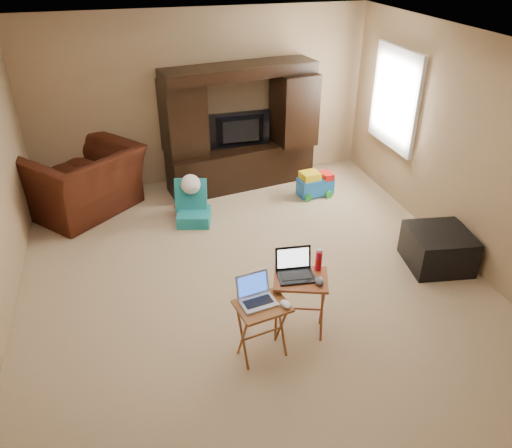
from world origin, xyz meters
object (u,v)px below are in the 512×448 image
object	(u,v)px
tray_table_right	(299,305)
tray_table_left	(262,330)
mouse_left	(286,304)
plush_toy	(186,200)
push_toy	(315,183)
entertainment_center	(240,128)
water_bottle	(319,261)
child_rocker	(193,204)
recliner	(83,181)
ottoman	(438,248)
laptop_right	(296,266)
mouse_right	(319,281)
laptop_left	(258,292)
television	(241,131)

from	to	relation	value
tray_table_right	tray_table_left	bearing A→B (deg)	-134.07
tray_table_right	mouse_left	bearing A→B (deg)	-110.81
plush_toy	push_toy	bearing A→B (deg)	1.01
mouse_left	plush_toy	bearing A→B (deg)	98.38
tray_table_right	entertainment_center	bearing A→B (deg)	105.19
water_bottle	entertainment_center	bearing A→B (deg)	88.56
tray_table_left	water_bottle	world-z (taller)	water_bottle
child_rocker	push_toy	xyz separation A→B (m)	(1.85, 0.32, -0.09)
plush_toy	water_bottle	size ratio (longest dim) A/B	2.08
recliner	water_bottle	xyz separation A→B (m)	(2.18, -3.01, 0.29)
ottoman	laptop_right	distance (m)	2.13
entertainment_center	water_bottle	distance (m)	3.26
recliner	plush_toy	distance (m)	1.41
plush_toy	mouse_right	distance (m)	2.91
child_rocker	laptop_left	size ratio (longest dim) A/B	1.87
entertainment_center	laptop_right	xyz separation A→B (m)	(-0.32, -3.32, -0.14)
tray_table_left	mouse_left	size ratio (longest dim) A/B	4.92
child_rocker	tray_table_left	size ratio (longest dim) A/B	0.98
push_toy	tray_table_right	size ratio (longest dim) A/B	0.81
laptop_right	mouse_right	bearing A→B (deg)	-33.15
push_toy	ottoman	size ratio (longest dim) A/B	0.76
recliner	plush_toy	bearing A→B (deg)	120.78
mouse_right	mouse_left	bearing A→B (deg)	-157.08
ottoman	tray_table_right	distance (m)	2.03
ottoman	push_toy	bearing A→B (deg)	108.86
ottoman	mouse_left	xyz separation A→B (m)	(-2.17, -0.91, 0.39)
laptop_right	ottoman	bearing A→B (deg)	23.57
recliner	push_toy	world-z (taller)	recliner
entertainment_center	plush_toy	size ratio (longest dim) A/B	5.39
tray_table_left	laptop_right	size ratio (longest dim) A/B	1.74
tray_table_left	water_bottle	distance (m)	0.82
mouse_left	television	bearing A→B (deg)	81.70
tray_table_left	entertainment_center	bearing A→B (deg)	68.66
plush_toy	ottoman	size ratio (longest dim) A/B	0.61
push_toy	mouse_right	bearing A→B (deg)	-118.58
recliner	mouse_right	distance (m)	3.85
tray_table_left	mouse_left	xyz separation A→B (m)	(0.19, -0.07, 0.31)
tray_table_left	mouse_right	distance (m)	0.67
entertainment_center	tray_table_left	bearing A→B (deg)	-110.24
entertainment_center	recliner	size ratio (longest dim) A/B	1.59
child_rocker	entertainment_center	bearing A→B (deg)	63.11
television	tray_table_right	world-z (taller)	television
push_toy	tray_table_left	bearing A→B (deg)	-126.95
entertainment_center	recliner	world-z (taller)	entertainment_center
television	plush_toy	bearing A→B (deg)	33.38
tray_table_left	tray_table_right	bearing A→B (deg)	15.83
ottoman	mouse_right	bearing A→B (deg)	-157.33
television	plush_toy	size ratio (longest dim) A/B	2.24
plush_toy	push_toy	distance (m)	1.90
ottoman	mouse_right	xyz separation A→B (m)	(-1.80, -0.75, 0.45)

